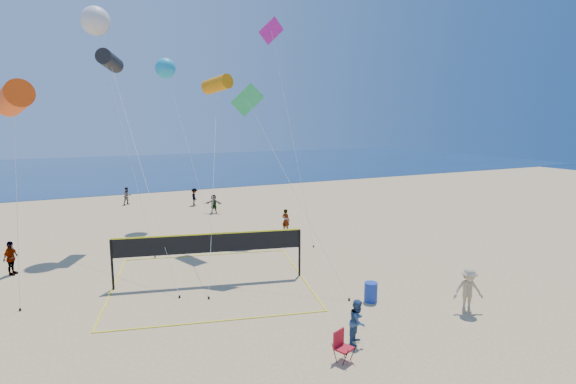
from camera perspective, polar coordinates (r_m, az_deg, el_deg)
name	(u,v)px	position (r m, az deg, el deg)	size (l,w,h in m)	color
ocean	(112,169)	(71.03, -21.47, 2.74)	(140.00, 50.00, 0.03)	navy
bystander_a	(358,321)	(15.27, 8.84, -15.92)	(0.71, 0.55, 1.46)	#2E4C74
bystander_b	(468,290)	(18.50, 21.93, -11.49)	(1.11, 0.64, 1.72)	tan
far_person_0	(11,258)	(24.77, -31.76, -7.15)	(0.94, 0.39, 1.61)	gray
far_person_1	(214,204)	(35.25, -9.42, -1.50)	(1.36, 0.43, 1.46)	gray
far_person_2	(286,221)	(28.99, -0.29, -3.64)	(0.55, 0.36, 1.51)	gray
far_person_3	(127,196)	(40.71, -19.74, -0.48)	(0.72, 0.56, 1.49)	gray
far_person_4	(195,197)	(38.74, -11.79, -0.62)	(0.94, 0.54, 1.46)	gray
camp_chair	(342,344)	(14.30, 6.82, -18.63)	(0.64, 0.74, 1.04)	#AD1320
trash_barrel	(371,292)	(18.61, 10.47, -12.38)	(0.52, 0.52, 0.78)	#18359D
volleyball_net	(210,249)	(20.30, -9.93, -7.15)	(10.07, 9.96, 2.24)	black
kite_0	(14,99)	(20.42, -31.47, 10.07)	(1.67, 2.78, 8.66)	#F7490C
kite_1	(110,61)	(28.13, -21.69, 15.19)	(2.17, 11.49, 11.03)	black
kite_2	(217,85)	(26.07, -8.99, 13.33)	(3.76, 9.06, 9.67)	orange
kite_4	(253,110)	(21.26, -4.50, 10.33)	(2.85, 6.10, 8.89)	#2DB95D
kite_5	(274,43)	(29.02, -1.83, 18.40)	(1.73, 5.01, 13.46)	#C41B94
kite_6	(95,21)	(28.43, -23.27, 19.33)	(2.75, 5.25, 13.33)	silver
kite_7	(165,68)	(32.72, -15.30, 14.91)	(2.22, 6.62, 11.32)	#1B9AC7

